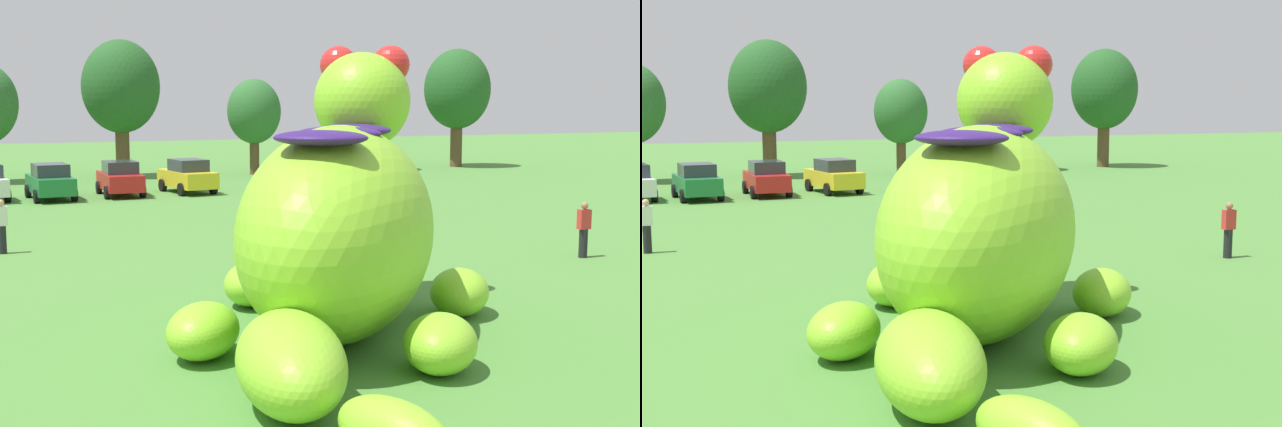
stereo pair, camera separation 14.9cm
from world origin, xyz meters
TOP-DOWN VIEW (x-y plane):
  - ground_plane at (0.00, 0.00)m, footprint 160.00×160.00m
  - giant_inflatable_creature at (0.66, 0.08)m, footprint 8.25×11.72m
  - car_green at (-2.69, 26.99)m, footprint 2.20×4.23m
  - car_red at (0.65, 27.41)m, footprint 1.99×4.13m
  - car_yellow at (4.06, 27.48)m, footprint 2.43×4.32m
  - tree_centre at (2.46, 37.43)m, footprint 4.66×4.66m
  - tree_centre_right at (10.47, 36.31)m, footprint 3.36×3.36m
  - tree_mid_right at (18.04, 36.34)m, footprint 3.81×3.81m
  - tree_right at (25.42, 36.86)m, footprint 4.59×4.59m
  - spectator_near_inflatable at (10.97, 5.23)m, footprint 0.38×0.26m
  - spectator_by_cars at (-5.40, 12.59)m, footprint 0.38×0.26m
  - spectator_wandering at (3.94, 16.04)m, footprint 0.38×0.26m
  - spectator_far_side at (10.99, 16.32)m, footprint 0.38×0.26m

SIDE VIEW (x-z plane):
  - ground_plane at x=0.00m, z-range 0.00..0.00m
  - spectator_near_inflatable at x=10.97m, z-range 0.00..1.71m
  - spectator_by_cars at x=-5.40m, z-range 0.00..1.71m
  - spectator_wandering at x=3.94m, z-range 0.00..1.71m
  - spectator_far_side at x=10.99m, z-range 0.00..1.71m
  - car_green at x=-2.69m, z-range 0.00..1.72m
  - car_red at x=0.65m, z-range 0.00..1.72m
  - car_yellow at x=4.06m, z-range 0.00..1.72m
  - giant_inflatable_creature at x=0.66m, z-range -0.82..5.26m
  - tree_centre_right at x=10.47m, z-range 0.92..6.89m
  - tree_mid_right at x=18.04m, z-range 1.04..7.81m
  - tree_right at x=25.42m, z-range 1.25..9.40m
  - tree_centre at x=2.46m, z-range 1.27..9.54m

